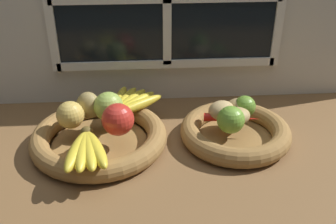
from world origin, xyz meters
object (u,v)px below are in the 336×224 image
(potato_back, at_px, (240,107))
(lime_near, at_px, (231,120))
(apple_golden_left, at_px, (70,115))
(lime_far, at_px, (245,106))
(apple_green_back, at_px, (109,107))
(banana_bunch_back, at_px, (128,103))
(fruit_bowl_right, at_px, (235,132))
(potato_large, at_px, (237,116))
(fruit_bowl_left, at_px, (99,138))
(banana_bunch_front, at_px, (86,150))
(pear_brown, at_px, (88,105))
(potato_oblong, at_px, (221,110))
(apple_red_right, at_px, (118,119))
(chili_pepper, at_px, (232,118))

(potato_back, xyz_separation_m, lime_near, (-0.04, -0.08, 0.01))
(apple_golden_left, relative_size, lime_far, 1.22)
(apple_green_back, distance_m, banana_bunch_back, 0.08)
(fruit_bowl_right, relative_size, apple_green_back, 3.73)
(fruit_bowl_right, distance_m, banana_bunch_back, 0.30)
(apple_green_back, distance_m, lime_far, 0.35)
(lime_far, bearing_deg, potato_large, -127.87)
(fruit_bowl_left, distance_m, banana_bunch_front, 0.12)
(fruit_bowl_left, relative_size, fruit_bowl_right, 1.21)
(potato_large, bearing_deg, pear_brown, 171.48)
(banana_bunch_back, height_order, lime_far, lime_far)
(fruit_bowl_left, xyz_separation_m, potato_back, (0.37, 0.04, 0.05))
(banana_bunch_front, bearing_deg, potato_large, 17.62)
(apple_golden_left, relative_size, pear_brown, 0.95)
(potato_oblong, xyz_separation_m, lime_near, (0.01, -0.06, 0.01))
(apple_golden_left, distance_m, lime_near, 0.39)
(potato_large, bearing_deg, banana_bunch_front, -162.38)
(apple_green_back, distance_m, potato_large, 0.32)
(fruit_bowl_right, height_order, lime_far, lime_far)
(apple_red_right, bearing_deg, banana_bunch_back, 81.37)
(pear_brown, relative_size, chili_pepper, 0.51)
(banana_bunch_back, relative_size, chili_pepper, 1.28)
(banana_bunch_back, bearing_deg, fruit_bowl_left, -124.25)
(potato_oblong, distance_m, lime_far, 0.06)
(banana_bunch_back, bearing_deg, potato_back, -12.21)
(apple_green_back, relative_size, banana_bunch_back, 0.41)
(potato_large, height_order, chili_pepper, potato_large)
(fruit_bowl_right, xyz_separation_m, potato_back, (0.02, 0.04, 0.05))
(pear_brown, relative_size, lime_far, 1.28)
(fruit_bowl_left, distance_m, lime_far, 0.38)
(banana_bunch_back, xyz_separation_m, potato_oblong, (0.24, -0.08, 0.01))
(potato_back, bearing_deg, lime_far, -27.26)
(pear_brown, xyz_separation_m, lime_near, (0.35, -0.09, -0.00))
(fruit_bowl_right, distance_m, potato_oblong, 0.07)
(banana_bunch_back, height_order, lime_near, lime_near)
(fruit_bowl_right, relative_size, potato_oblong, 4.03)
(potato_back, height_order, lime_near, lime_near)
(apple_red_right, bearing_deg, potato_large, 5.14)
(lime_far, bearing_deg, pear_brown, 177.26)
(lime_near, bearing_deg, apple_green_back, 164.97)
(potato_oblong, relative_size, lime_far, 1.24)
(chili_pepper, bearing_deg, lime_near, -100.60)
(apple_red_right, bearing_deg, potato_back, 12.27)
(apple_green_back, height_order, apple_red_right, apple_red_right)
(pear_brown, bearing_deg, lime_near, -14.88)
(potato_oblong, bearing_deg, potato_large, -37.87)
(potato_back, height_order, potato_oblong, potato_oblong)
(fruit_bowl_left, distance_m, chili_pepper, 0.34)
(apple_red_right, height_order, potato_back, apple_red_right)
(chili_pepper, bearing_deg, banana_bunch_front, -152.68)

